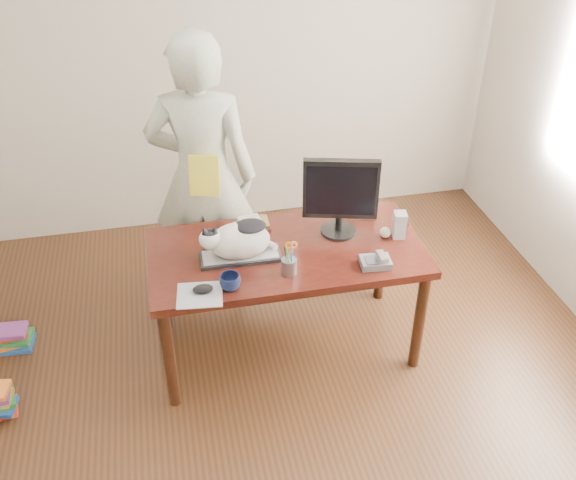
{
  "coord_description": "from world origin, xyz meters",
  "views": [
    {
      "loc": [
        -0.64,
        -2.4,
        2.9
      ],
      "look_at": [
        0.0,
        0.55,
        0.85
      ],
      "focal_mm": 40.0,
      "sensor_mm": 36.0,
      "label": 1
    }
  ],
  "objects_px": {
    "pen_cup": "(289,265)",
    "speaker": "(399,225)",
    "mouse": "(203,289)",
    "book_stack": "(252,225)",
    "coffee_mug": "(230,282)",
    "calculator": "(363,208)",
    "cat": "(237,240)",
    "person": "(203,178)",
    "desk": "(284,262)",
    "keyboard": "(240,256)",
    "phone": "(376,261)",
    "baseball": "(385,232)",
    "book_pile_b": "(13,338)",
    "monitor": "(341,193)"
  },
  "relations": [
    {
      "from": "desk",
      "to": "speaker",
      "type": "relative_size",
      "value": 9.76
    },
    {
      "from": "person",
      "to": "book_pile_b",
      "type": "xyz_separation_m",
      "value": [
        -1.31,
        -0.26,
        -0.87
      ]
    },
    {
      "from": "desk",
      "to": "cat",
      "type": "distance_m",
      "value": 0.42
    },
    {
      "from": "desk",
      "to": "mouse",
      "type": "distance_m",
      "value": 0.66
    },
    {
      "from": "desk",
      "to": "baseball",
      "type": "bearing_deg",
      "value": -7.13
    },
    {
      "from": "book_stack",
      "to": "baseball",
      "type": "bearing_deg",
      "value": -20.49
    },
    {
      "from": "desk",
      "to": "calculator",
      "type": "height_order",
      "value": "calculator"
    },
    {
      "from": "calculator",
      "to": "cat",
      "type": "bearing_deg",
      "value": -142.31
    },
    {
      "from": "keyboard",
      "to": "person",
      "type": "xyz_separation_m",
      "value": [
        -0.13,
        0.64,
        0.18
      ]
    },
    {
      "from": "calculator",
      "to": "person",
      "type": "relative_size",
      "value": 0.12
    },
    {
      "from": "keyboard",
      "to": "phone",
      "type": "height_order",
      "value": "phone"
    },
    {
      "from": "book_stack",
      "to": "calculator",
      "type": "height_order",
      "value": "book_stack"
    },
    {
      "from": "mouse",
      "to": "calculator",
      "type": "distance_m",
      "value": 1.24
    },
    {
      "from": "baseball",
      "to": "book_stack",
      "type": "distance_m",
      "value": 0.81
    },
    {
      "from": "coffee_mug",
      "to": "phone",
      "type": "relative_size",
      "value": 0.63
    },
    {
      "from": "monitor",
      "to": "pen_cup",
      "type": "height_order",
      "value": "monitor"
    },
    {
      "from": "monitor",
      "to": "phone",
      "type": "bearing_deg",
      "value": -56.71
    },
    {
      "from": "keyboard",
      "to": "phone",
      "type": "relative_size",
      "value": 2.58
    },
    {
      "from": "pen_cup",
      "to": "mouse",
      "type": "xyz_separation_m",
      "value": [
        -0.48,
        -0.07,
        -0.03
      ]
    },
    {
      "from": "calculator",
      "to": "book_pile_b",
      "type": "distance_m",
      "value": 2.39
    },
    {
      "from": "book_stack",
      "to": "calculator",
      "type": "relative_size",
      "value": 0.95
    },
    {
      "from": "mouse",
      "to": "person",
      "type": "bearing_deg",
      "value": 89.74
    },
    {
      "from": "mouse",
      "to": "book_pile_b",
      "type": "distance_m",
      "value": 1.54
    },
    {
      "from": "pen_cup",
      "to": "book_pile_b",
      "type": "relative_size",
      "value": 0.83
    },
    {
      "from": "speaker",
      "to": "book_pile_b",
      "type": "distance_m",
      "value": 2.55
    },
    {
      "from": "desk",
      "to": "book_pile_b",
      "type": "xyz_separation_m",
      "value": [
        -1.72,
        0.27,
        -0.53
      ]
    },
    {
      "from": "speaker",
      "to": "calculator",
      "type": "xyz_separation_m",
      "value": [
        -0.12,
        0.32,
        -0.05
      ]
    },
    {
      "from": "mouse",
      "to": "book_stack",
      "type": "height_order",
      "value": "book_stack"
    },
    {
      "from": "calculator",
      "to": "pen_cup",
      "type": "bearing_deg",
      "value": -121.98
    },
    {
      "from": "mouse",
      "to": "cat",
      "type": "bearing_deg",
      "value": 56.06
    },
    {
      "from": "cat",
      "to": "monitor",
      "type": "bearing_deg",
      "value": 12.42
    },
    {
      "from": "monitor",
      "to": "person",
      "type": "bearing_deg",
      "value": 160.37
    },
    {
      "from": "monitor",
      "to": "baseball",
      "type": "height_order",
      "value": "monitor"
    },
    {
      "from": "desk",
      "to": "person",
      "type": "relative_size",
      "value": 0.85
    },
    {
      "from": "phone",
      "to": "calculator",
      "type": "distance_m",
      "value": 0.58
    },
    {
      "from": "monitor",
      "to": "speaker",
      "type": "relative_size",
      "value": 3.03
    },
    {
      "from": "mouse",
      "to": "coffee_mug",
      "type": "height_order",
      "value": "coffee_mug"
    },
    {
      "from": "mouse",
      "to": "book_pile_b",
      "type": "bearing_deg",
      "value": 158.15
    },
    {
      "from": "mouse",
      "to": "book_stack",
      "type": "xyz_separation_m",
      "value": [
        0.36,
        0.55,
        0.01
      ]
    },
    {
      "from": "monitor",
      "to": "pen_cup",
      "type": "bearing_deg",
      "value": -124.24
    },
    {
      "from": "pen_cup",
      "to": "baseball",
      "type": "bearing_deg",
      "value": 19.95
    },
    {
      "from": "pen_cup",
      "to": "person",
      "type": "relative_size",
      "value": 0.11
    },
    {
      "from": "book_stack",
      "to": "book_pile_b",
      "type": "bearing_deg",
      "value": 173.94
    },
    {
      "from": "phone",
      "to": "keyboard",
      "type": "bearing_deg",
      "value": 167.96
    },
    {
      "from": "mouse",
      "to": "phone",
      "type": "relative_size",
      "value": 0.65
    },
    {
      "from": "pen_cup",
      "to": "calculator",
      "type": "xyz_separation_m",
      "value": [
        0.6,
        0.54,
        -0.03
      ]
    },
    {
      "from": "calculator",
      "to": "book_stack",
      "type": "bearing_deg",
      "value": -159.43
    },
    {
      "from": "pen_cup",
      "to": "speaker",
      "type": "bearing_deg",
      "value": 17.06
    },
    {
      "from": "pen_cup",
      "to": "coffee_mug",
      "type": "bearing_deg",
      "value": -168.65
    },
    {
      "from": "person",
      "to": "speaker",
      "type": "bearing_deg",
      "value": 164.62
    }
  ]
}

